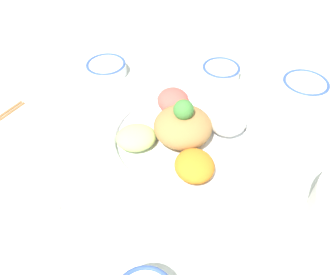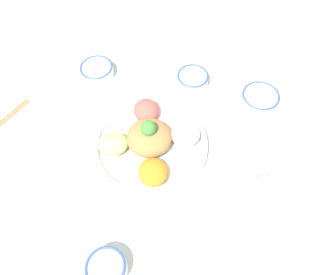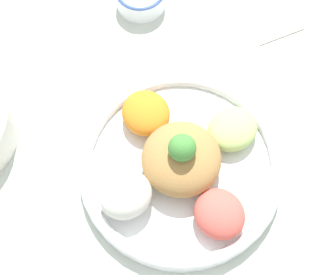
{
  "view_description": "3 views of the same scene",
  "coord_description": "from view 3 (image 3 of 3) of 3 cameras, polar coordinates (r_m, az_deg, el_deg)",
  "views": [
    {
      "loc": [
        0.3,
        -0.38,
        0.53
      ],
      "look_at": [
        -0.04,
        -0.04,
        0.05
      ],
      "focal_mm": 35.0,
      "sensor_mm": 36.0,
      "label": 1
    },
    {
      "loc": [
        0.36,
        -0.28,
        0.81
      ],
      "look_at": [
        0.0,
        0.04,
        0.05
      ],
      "focal_mm": 35.0,
      "sensor_mm": 36.0,
      "label": 2
    },
    {
      "loc": [
        -0.11,
        0.24,
        0.73
      ],
      "look_at": [
        -0.01,
        -0.01,
        0.09
      ],
      "focal_mm": 50.0,
      "sensor_mm": 36.0,
      "label": 3
    }
  ],
  "objects": [
    {
      "name": "ground_plane",
      "position": [
        0.78,
        -0.75,
        -3.13
      ],
      "size": [
        2.4,
        2.4,
        0.0
      ],
      "primitive_type": "plane",
      "color": "silver"
    },
    {
      "name": "serving_spoon_main",
      "position": [
        0.9,
        11.64,
        11.52
      ],
      "size": [
        0.11,
        0.11,
        0.01
      ],
      "rotation": [
        0.0,
        0.0,
        3.92
      ],
      "color": "beige",
      "rests_on": "ground_plane"
    },
    {
      "name": "salad_platter",
      "position": [
        0.75,
        1.48,
        -3.34
      ],
      "size": [
        0.33,
        0.33,
        0.12
      ],
      "color": "white",
      "rests_on": "ground_plane"
    }
  ]
}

